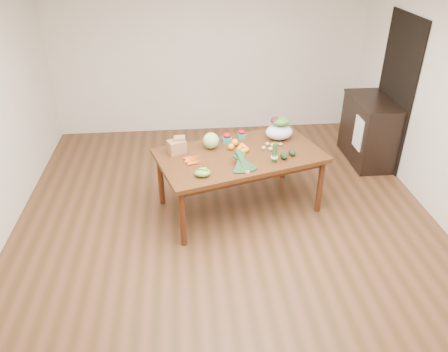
{
  "coord_description": "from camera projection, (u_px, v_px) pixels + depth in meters",
  "views": [
    {
      "loc": [
        -0.44,
        -3.93,
        3.11
      ],
      "look_at": [
        -0.06,
        0.0,
        0.79
      ],
      "focal_mm": 35.0,
      "sensor_mm": 36.0,
      "label": 1
    }
  ],
  "objects": [
    {
      "name": "orange_b",
      "position": [
        235.0,
        142.0,
        5.27
      ],
      "size": [
        0.09,
        0.09,
        0.09
      ],
      "primitive_type": "sphere",
      "color": "orange",
      "rests_on": "dining_table"
    },
    {
      "name": "strawberry_basket_a",
      "position": [
        227.0,
        139.0,
        5.35
      ],
      "size": [
        0.13,
        0.13,
        0.1
      ],
      "primitive_type": null,
      "rotation": [
        0.0,
        0.0,
        0.29
      ],
      "color": "#BC0D0C",
      "rests_on": "dining_table"
    },
    {
      "name": "snap_pea_bag",
      "position": [
        202.0,
        173.0,
        4.64
      ],
      "size": [
        0.17,
        0.13,
        0.08
      ],
      "primitive_type": "ellipsoid",
      "color": "#6BA839",
      "rests_on": "dining_table"
    },
    {
      "name": "dining_table",
      "position": [
        239.0,
        181.0,
        5.3
      ],
      "size": [
        2.11,
        1.55,
        0.75
      ],
      "primitive_type": "cube",
      "rotation": [
        0.0,
        0.0,
        0.29
      ],
      "color": "#4B2911",
      "rests_on": "floor"
    },
    {
      "name": "potato_b",
      "position": [
        271.0,
        149.0,
        5.17
      ],
      "size": [
        0.05,
        0.05,
        0.05
      ],
      "primitive_type": "ellipsoid",
      "color": "tan",
      "rests_on": "dining_table"
    },
    {
      "name": "potato_d",
      "position": [
        267.0,
        144.0,
        5.29
      ],
      "size": [
        0.05,
        0.04,
        0.04
      ],
      "primitive_type": "ellipsoid",
      "color": "tan",
      "rests_on": "dining_table"
    },
    {
      "name": "avocado_b",
      "position": [
        292.0,
        153.0,
        5.05
      ],
      "size": [
        0.1,
        0.13,
        0.07
      ],
      "primitive_type": "ellipsoid",
      "rotation": [
        0.0,
        0.0,
        0.3
      ],
      "color": "black",
      "rests_on": "dining_table"
    },
    {
      "name": "floor",
      "position": [
        229.0,
        235.0,
        4.99
      ],
      "size": [
        6.0,
        6.0,
        0.0
      ],
      "primitive_type": "plane",
      "color": "brown",
      "rests_on": "ground"
    },
    {
      "name": "cabbage",
      "position": [
        211.0,
        141.0,
        5.19
      ],
      "size": [
        0.19,
        0.19,
        0.19
      ],
      "primitive_type": "sphere",
      "color": "#A9C873",
      "rests_on": "dining_table"
    },
    {
      "name": "orange_a",
      "position": [
        231.0,
        147.0,
        5.18
      ],
      "size": [
        0.08,
        0.08,
        0.08
      ],
      "primitive_type": "sphere",
      "color": "orange",
      "rests_on": "dining_table"
    },
    {
      "name": "potato_a",
      "position": [
        264.0,
        148.0,
        5.19
      ],
      "size": [
        0.05,
        0.05,
        0.04
      ],
      "primitive_type": "ellipsoid",
      "color": "#D6BA7B",
      "rests_on": "dining_table"
    },
    {
      "name": "mandarin_cluster",
      "position": [
        244.0,
        148.0,
        5.13
      ],
      "size": [
        0.22,
        0.22,
        0.1
      ],
      "primitive_type": null,
      "rotation": [
        0.0,
        0.0,
        0.29
      ],
      "color": "orange",
      "rests_on": "dining_table"
    },
    {
      "name": "potato_e",
      "position": [
        281.0,
        144.0,
        5.28
      ],
      "size": [
        0.05,
        0.04,
        0.04
      ],
      "primitive_type": "ellipsoid",
      "color": "tan",
      "rests_on": "dining_table"
    },
    {
      "name": "salad_bag",
      "position": [
        279.0,
        129.0,
        5.39
      ],
      "size": [
        0.4,
        0.34,
        0.26
      ],
      "primitive_type": null,
      "rotation": [
        0.0,
        0.0,
        0.29
      ],
      "color": "white",
      "rests_on": "dining_table"
    },
    {
      "name": "cabinet",
      "position": [
        369.0,
        131.0,
        6.34
      ],
      "size": [
        0.52,
        1.02,
        0.94
      ],
      "primitive_type": "cube",
      "color": "black",
      "rests_on": "floor"
    },
    {
      "name": "asparagus_bundle",
      "position": [
        275.0,
        152.0,
        4.87
      ],
      "size": [
        0.11,
        0.13,
        0.26
      ],
      "primitive_type": null,
      "rotation": [
        0.15,
        0.0,
        0.29
      ],
      "color": "#427937",
      "rests_on": "dining_table"
    },
    {
      "name": "doorway_dark",
      "position": [
        395.0,
        93.0,
        6.04
      ],
      "size": [
        0.02,
        1.0,
        2.1
      ],
      "primitive_type": "cube",
      "color": "black",
      "rests_on": "floor"
    },
    {
      "name": "room_walls",
      "position": [
        230.0,
        127.0,
        4.3
      ],
      "size": [
        5.02,
        6.02,
        2.7
      ],
      "color": "white",
      "rests_on": "floor"
    },
    {
      "name": "strawberry_basket_b",
      "position": [
        242.0,
        135.0,
        5.46
      ],
      "size": [
        0.12,
        0.12,
        0.09
      ],
      "primitive_type": null,
      "rotation": [
        0.0,
        0.0,
        0.29
      ],
      "color": "#B60C0F",
      "rests_on": "dining_table"
    },
    {
      "name": "paper_bag",
      "position": [
        177.0,
        146.0,
        5.08
      ],
      "size": [
        0.32,
        0.29,
        0.19
      ],
      "primitive_type": null,
      "rotation": [
        0.0,
        0.0,
        0.29
      ],
      "color": "#A17048",
      "rests_on": "dining_table"
    },
    {
      "name": "potato_c",
      "position": [
        273.0,
        145.0,
        5.26
      ],
      "size": [
        0.05,
        0.05,
        0.05
      ],
      "primitive_type": "ellipsoid",
      "color": "tan",
      "rests_on": "dining_table"
    },
    {
      "name": "kale_bunch",
      "position": [
        244.0,
        162.0,
        4.76
      ],
      "size": [
        0.42,
        0.48,
        0.16
      ],
      "primitive_type": null,
      "rotation": [
        0.0,
        0.0,
        0.29
      ],
      "color": "#163118",
      "rests_on": "dining_table"
    },
    {
      "name": "carrots",
      "position": [
        194.0,
        160.0,
        4.95
      ],
      "size": [
        0.27,
        0.27,
        0.03
      ],
      "primitive_type": null,
      "rotation": [
        0.0,
        0.0,
        0.29
      ],
      "color": "#D94412",
      "rests_on": "dining_table"
    },
    {
      "name": "dish_towel",
      "position": [
        358.0,
        133.0,
        6.08
      ],
      "size": [
        0.02,
        0.28,
        0.45
      ],
      "primitive_type": "cube",
      "color": "white",
      "rests_on": "cabinet"
    },
    {
      "name": "avocado_a",
      "position": [
        284.0,
        156.0,
        4.98
      ],
      "size": [
        0.11,
        0.13,
        0.08
      ],
      "primitive_type": "ellipsoid",
      "rotation": [
        0.0,
        0.0,
        0.3
      ],
      "color": "black",
      "rests_on": "dining_table"
    },
    {
      "name": "orange_c",
      "position": [
        242.0,
        146.0,
        5.22
      ],
      "size": [
        0.07,
        0.07,
        0.07
      ],
      "primitive_type": "sphere",
      "color": "#FF5B0F",
      "rests_on": "dining_table"
    }
  ]
}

